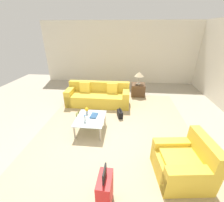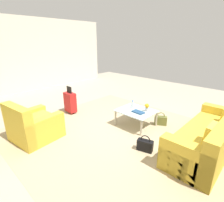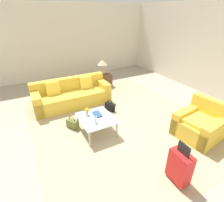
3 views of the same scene
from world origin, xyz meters
TOP-DOWN VIEW (x-y plane):
  - ground_plane at (0.00, 0.00)m, footprint 12.00×12.00m
  - wall_left at (-5.06, 0.00)m, footprint 0.12×8.00m
  - area_rug at (-0.60, 0.20)m, footprint 5.20×4.40m
  - couch at (-2.19, -0.60)m, footprint 0.87×2.39m
  - armchair at (0.89, 1.67)m, footprint 1.03×1.04m
  - coffee_table at (-0.40, -0.50)m, footprint 0.93×0.80m
  - water_bottle at (-0.20, -0.60)m, footprint 0.06×0.06m
  - coffee_table_book at (-0.52, -0.42)m, footprint 0.31×0.20m
  - flower_vase at (-0.62, -0.65)m, footprint 0.11×0.11m
  - side_table at (-3.20, 1.00)m, footprint 0.59×0.59m
  - table_lamp at (-3.20, 1.00)m, footprint 0.39×0.39m
  - suitcase_red at (1.60, 0.20)m, footprint 0.41×0.23m
  - handbag_black at (-1.22, 0.30)m, footprint 0.35×0.22m
  - handbag_olive at (-0.87, -0.99)m, footprint 0.35×0.29m

SIDE VIEW (x-z plane):
  - ground_plane at x=0.00m, z-range 0.00..0.00m
  - area_rug at x=-0.60m, z-range 0.00..0.01m
  - handbag_black at x=-1.22m, z-range -0.05..0.31m
  - handbag_olive at x=-0.87m, z-range -0.05..0.31m
  - side_table at x=-3.20m, z-range 0.00..0.52m
  - couch at x=-2.19m, z-range -0.12..0.72m
  - armchair at x=0.89m, z-range -0.15..0.75m
  - suitcase_red at x=1.60m, z-range -0.07..0.78m
  - coffee_table at x=-0.40m, z-range 0.16..0.59m
  - coffee_table_book at x=-0.52m, z-range 0.43..0.46m
  - water_bottle at x=-0.20m, z-range 0.42..0.63m
  - flower_vase at x=-0.62m, z-range 0.45..0.65m
  - table_lamp at x=-3.20m, z-range 0.68..1.22m
  - wall_left at x=-5.06m, z-range 0.00..3.10m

